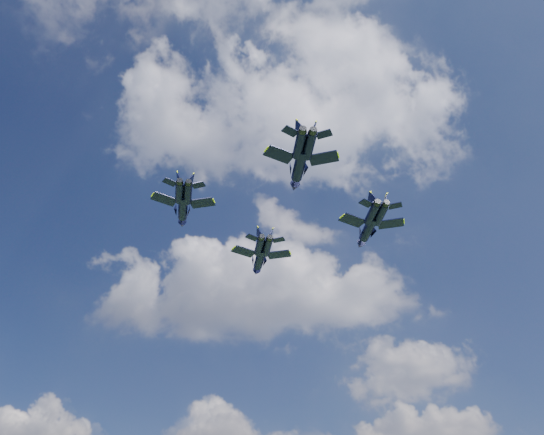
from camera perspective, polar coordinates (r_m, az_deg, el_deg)
The scene contains 4 objects.
jet_lead at distance 111.22m, azimuth -1.34°, elevation -4.50°, with size 12.11×16.38×3.86m.
jet_left at distance 95.25m, azimuth -9.56°, elevation 0.95°, with size 10.85×14.69×3.46m.
jet_right at distance 104.15m, azimuth 10.26°, elevation -1.28°, with size 12.49×16.81×3.96m.
jet_slot at distance 84.67m, azimuth 2.93°, elevation 5.50°, with size 11.74×15.69×3.69m.
Camera 1 is at (13.70, -70.16, 3.35)m, focal length 35.00 mm.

